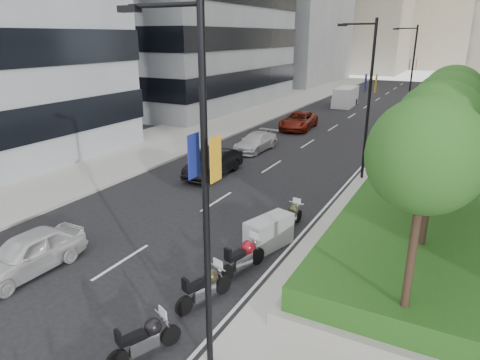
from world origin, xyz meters
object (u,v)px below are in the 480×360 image
Objects in this scene: motorcycle_2 at (146,338)px; car_b at (213,163)px; lamp_post_0 at (199,180)px; car_d at (298,121)px; lamp_post_1 at (367,93)px; motorcycle_3 at (205,286)px; car_a at (27,253)px; lamp_post_2 at (410,71)px; motorcycle_6 at (291,216)px; car_c at (256,142)px; motorcycle_5 at (269,233)px; delivery_van at (345,98)px; motorcycle_4 at (243,257)px.

car_b is (-6.50, 14.13, 0.20)m from motorcycle_2.
lamp_post_0 is 1.64× the size of car_d.
lamp_post_1 reaches higher than motorcycle_3.
motorcycle_3 is 6.78m from car_a.
motorcycle_6 is (-1.11, -26.18, -4.50)m from lamp_post_2.
lamp_post_0 is 5.21m from motorcycle_3.
car_c is (-0.35, 6.57, -0.12)m from car_b.
lamp_post_2 reaches higher than motorcycle_6.
lamp_post_0 is at bearing -48.95° from motorcycle_2.
car_d reaches higher than motorcycle_5.
car_d is (-6.89, 26.68, 0.16)m from motorcycle_3.
lamp_post_1 is 4.25× the size of motorcycle_6.
motorcycle_5 is 0.51× the size of car_c.
car_c is at bearing -95.00° from car_d.
lamp_post_1 is 1.00× the size of lamp_post_2.
motorcycle_3 is 42.07m from delivery_van.
motorcycle_3 is at bearing -60.34° from car_b.
lamp_post_1 reaches higher than car_c.
car_d reaches higher than motorcycle_6.
motorcycle_4 is 0.54× the size of car_a.
motorcycle_6 is 10.54m from car_a.
lamp_post_0 is at bearing -153.11° from motorcycle_5.
lamp_post_1 is 18.12m from motorcycle_2.
lamp_post_1 is at bearing -2.06° from motorcycle_6.
motorcycle_6 is (0.09, 2.16, -0.08)m from motorcycle_5.
delivery_van is (-6.56, 41.55, 0.44)m from motorcycle_3.
motorcycle_5 is (-1.20, -28.34, -4.42)m from lamp_post_2.
motorcycle_5 is (0.23, 4.39, 0.05)m from motorcycle_3.
lamp_post_1 is 9.40m from motorcycle_6.
motorcycle_3 is at bearing -171.36° from motorcycle_4.
motorcycle_3 reaches higher than motorcycle_6.
car_b is 15.32m from car_d.
motorcycle_6 is at bearing 14.18° from motorcycle_5.
lamp_post_1 is 10.00m from car_c.
motorcycle_4 is at bearing -62.38° from car_c.
motorcycle_4 is 2.17m from motorcycle_5.
car_a is at bearing 144.27° from motorcycle_6.
motorcycle_2 is (-1.52, -17.48, -4.50)m from lamp_post_1.
lamp_post_2 is 11.14m from car_d.
motorcycle_6 is at bearing -97.70° from lamp_post_1.
motorcycle_3 is (-1.43, 2.27, -4.46)m from lamp_post_0.
car_b reaches higher than motorcycle_6.
motorcycle_3 is 1.04× the size of motorcycle_6.
motorcycle_5 reaches higher than motorcycle_3.
motorcycle_3 is 0.96× the size of motorcycle_4.
lamp_post_1 is 9.70m from car_b.
motorcycle_2 is 7.15m from motorcycle_5.
motorcycle_5 reaches higher than motorcycle_6.
lamp_post_0 reaches higher than car_a.
car_a is 19.30m from car_c.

